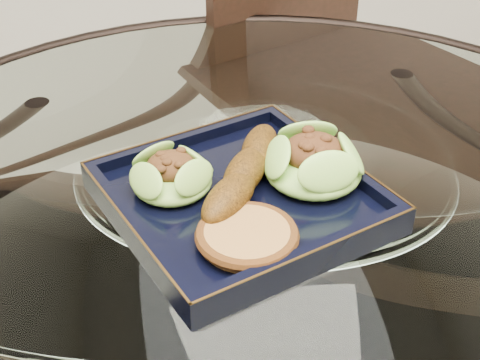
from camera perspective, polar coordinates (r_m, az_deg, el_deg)
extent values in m
cylinder|color=white|center=(0.79, 2.07, -1.25)|extent=(1.10, 1.10, 0.01)
torus|color=black|center=(0.79, 2.07, -1.25)|extent=(1.13, 1.13, 0.02)
cylinder|color=black|center=(1.31, 11.35, -6.47)|extent=(0.04, 0.04, 0.75)
cylinder|color=black|center=(1.25, -13.93, -9.35)|extent=(0.04, 0.04, 0.75)
cube|color=black|center=(1.39, 7.67, -1.20)|extent=(0.49, 0.49, 0.04)
cube|color=black|center=(1.38, 3.87, 10.24)|extent=(0.33, 0.17, 0.41)
cylinder|color=black|center=(1.37, 6.17, -14.06)|extent=(0.03, 0.03, 0.40)
cylinder|color=black|center=(1.54, 15.48, -8.66)|extent=(0.03, 0.03, 0.40)
cylinder|color=black|center=(1.54, -1.30, -6.79)|extent=(0.03, 0.03, 0.40)
cylinder|color=black|center=(1.70, 7.73, -2.77)|extent=(0.03, 0.03, 0.40)
cube|color=black|center=(0.75, 0.00, -1.88)|extent=(0.35, 0.35, 0.02)
ellipsoid|color=#61A32F|center=(0.75, -5.83, 0.23)|extent=(0.11, 0.11, 0.03)
ellipsoid|color=#73AD32|center=(0.76, 6.28, 1.29)|extent=(0.15, 0.15, 0.04)
ellipsoid|color=#663B0A|center=(0.75, 0.44, 0.73)|extent=(0.13, 0.19, 0.04)
cylinder|color=#A26C36|center=(0.67, 0.60, -4.90)|extent=(0.11, 0.11, 0.02)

